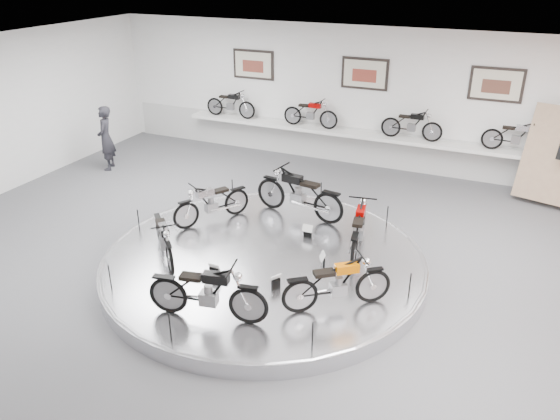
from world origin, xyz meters
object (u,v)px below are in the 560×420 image
at_px(bike_d, 164,238).
at_px(visitor, 106,138).
at_px(shelf, 358,134).
at_px(bike_b, 299,193).
at_px(bike_f, 337,283).
at_px(bike_e, 207,292).
at_px(bike_a, 359,228).
at_px(bike_c, 212,202).
at_px(display_platform, 264,263).

xyz_separation_m(bike_d, visitor, (-4.88, 4.16, 0.18)).
xyz_separation_m(shelf, bike_b, (-0.07, -4.39, -0.14)).
bearing_deg(bike_f, shelf, 66.47).
bearing_deg(visitor, bike_e, 23.74).
height_order(bike_e, visitor, visitor).
bearing_deg(bike_b, bike_d, 68.63).
bearing_deg(bike_f, bike_d, 139.21).
height_order(bike_a, bike_c, bike_a).
relative_size(shelf, bike_b, 5.78).
relative_size(bike_e, visitor, 0.93).
height_order(bike_f, visitor, visitor).
distance_m(bike_f, visitor, 9.54).
bearing_deg(visitor, bike_d, 22.87).
distance_m(shelf, bike_e, 8.61).
height_order(bike_b, bike_c, bike_b).
distance_m(shelf, visitor, 7.31).
xyz_separation_m(bike_e, bike_f, (1.82, 1.14, -0.03)).
bearing_deg(bike_b, shelf, -82.20).
bearing_deg(display_platform, bike_a, 32.47).
height_order(display_platform, bike_b, bike_b).
bearing_deg(bike_e, visitor, 129.26).
xyz_separation_m(display_platform, bike_b, (-0.07, 2.01, 0.71)).
relative_size(bike_a, bike_d, 1.09).
distance_m(bike_a, visitor, 8.55).
height_order(bike_d, visitor, visitor).
bearing_deg(shelf, bike_d, -103.48).
xyz_separation_m(bike_c, visitor, (-4.89, 2.35, 0.16)).
bearing_deg(visitor, bike_b, 52.19).
xyz_separation_m(bike_c, bike_f, (3.59, -2.01, 0.01)).
distance_m(bike_b, bike_d, 3.32).
bearing_deg(shelf, visitor, -154.88).
bearing_deg(bike_a, visitor, 65.21).
distance_m(display_platform, bike_e, 2.30).
relative_size(bike_a, bike_b, 0.88).
xyz_separation_m(bike_b, bike_d, (-1.67, -2.87, -0.11)).
height_order(shelf, visitor, visitor).
xyz_separation_m(bike_d, bike_e, (1.78, -1.34, 0.06)).
relative_size(display_platform, shelf, 0.58).
distance_m(bike_b, bike_e, 4.22).
bearing_deg(display_platform, bike_b, 92.10).
distance_m(bike_d, bike_e, 2.23).
bearing_deg(bike_a, bike_d, 109.94).
relative_size(bike_a, bike_e, 0.97).
xyz_separation_m(bike_b, visitor, (-6.55, 1.28, 0.07)).
bearing_deg(visitor, bike_c, 37.65).
relative_size(bike_a, bike_f, 1.03).
relative_size(display_platform, bike_f, 3.94).
relative_size(bike_f, visitor, 0.87).
height_order(shelf, bike_f, bike_f).
bearing_deg(bike_a, bike_c, 81.99).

